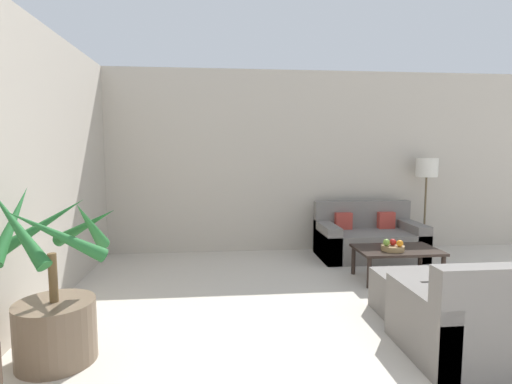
{
  "coord_description": "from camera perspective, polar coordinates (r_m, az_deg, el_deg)",
  "views": [
    {
      "loc": [
        -1.81,
        0.4,
        1.52
      ],
      "look_at": [
        -1.32,
        5.36,
        1.0
      ],
      "focal_mm": 28.0,
      "sensor_mm": 36.0,
      "label": 1
    }
  ],
  "objects": [
    {
      "name": "floor_lamp",
      "position": [
        6.47,
        23.19,
        2.5
      ],
      "size": [
        0.32,
        0.32,
        1.41
      ],
      "color": "brown",
      "rests_on": "ground_plane"
    },
    {
      "name": "fruit_bowl",
      "position": [
        4.9,
        18.94,
        -7.56
      ],
      "size": [
        0.26,
        0.26,
        0.06
      ],
      "color": "#997A4C",
      "rests_on": "coffee_table"
    },
    {
      "name": "orange_fruit",
      "position": [
        4.85,
        19.86,
        -6.9
      ],
      "size": [
        0.08,
        0.08,
        0.08
      ],
      "color": "orange",
      "rests_on": "fruit_bowl"
    },
    {
      "name": "apple_green",
      "position": [
        4.84,
        18.14,
        -6.86
      ],
      "size": [
        0.08,
        0.08,
        0.08
      ],
      "color": "olive",
      "rests_on": "fruit_bowl"
    },
    {
      "name": "armchair",
      "position": [
        3.47,
        28.16,
        -16.07
      ],
      "size": [
        0.9,
        0.81,
        0.77
      ],
      "color": "slate",
      "rests_on": "ground_plane"
    },
    {
      "name": "wall_back",
      "position": [
        6.22,
        11.26,
        4.28
      ],
      "size": [
        8.41,
        0.06,
        2.7
      ],
      "color": "#BCB2A3",
      "rests_on": "ground_plane"
    },
    {
      "name": "apple_red",
      "position": [
        4.88,
        18.97,
        -6.79
      ],
      "size": [
        0.08,
        0.08,
        0.08
      ],
      "color": "red",
      "rests_on": "fruit_bowl"
    },
    {
      "name": "potted_palm",
      "position": [
        3.31,
        -26.77,
        -14.55
      ],
      "size": [
        0.9,
        0.91,
        1.3
      ],
      "color": "brown",
      "rests_on": "ground_plane"
    },
    {
      "name": "coffee_table",
      "position": [
        5.02,
        19.47,
        -8.13
      ],
      "size": [
        0.95,
        0.6,
        0.37
      ],
      "color": "black",
      "rests_on": "ground_plane"
    },
    {
      "name": "ottoman",
      "position": [
        4.11,
        21.01,
        -13.33
      ],
      "size": [
        0.6,
        0.47,
        0.38
      ],
      "color": "slate",
      "rests_on": "ground_plane"
    },
    {
      "name": "sofa_loveseat",
      "position": [
        5.96,
        15.74,
        -6.48
      ],
      "size": [
        1.43,
        0.8,
        0.78
      ],
      "color": "slate",
      "rests_on": "ground_plane"
    }
  ]
}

